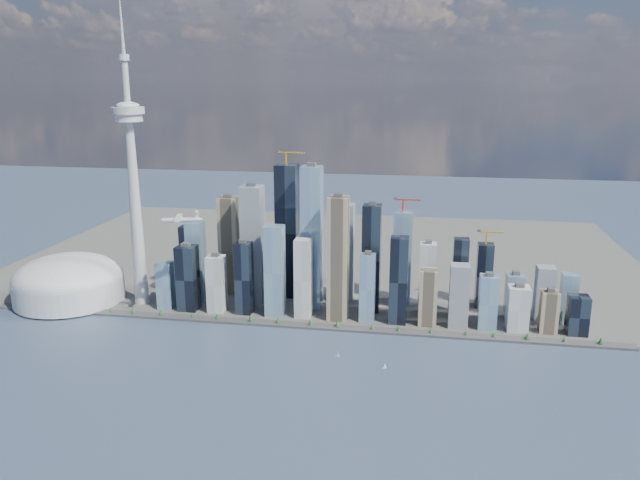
% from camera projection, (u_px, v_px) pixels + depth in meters
% --- Properties ---
extents(ground, '(4000.00, 4000.00, 0.00)m').
position_uv_depth(ground, '(253.00, 398.00, 822.29)').
color(ground, '#324358').
rests_on(ground, ground).
extents(seawall, '(1100.00, 22.00, 4.00)m').
position_uv_depth(seawall, '(292.00, 325.00, 1060.38)').
color(seawall, '#383838').
rests_on(seawall, ground).
extents(land, '(1400.00, 900.00, 3.00)m').
position_uv_depth(land, '(332.00, 254.00, 1489.96)').
color(land, '#4C4C47').
rests_on(land, ground).
extents(shoreline_trees, '(960.53, 7.20, 8.80)m').
position_uv_depth(shoreline_trees, '(292.00, 321.00, 1058.68)').
color(shoreline_trees, '#3F2D1E').
rests_on(shoreline_trees, seawall).
extents(skyscraper_cluster, '(736.00, 142.00, 279.02)m').
position_uv_depth(skyscraper_cluster, '(335.00, 264.00, 1112.23)').
color(skyscraper_cluster, black).
rests_on(skyscraper_cluster, land).
extents(needle_tower, '(56.00, 56.00, 550.50)m').
position_uv_depth(needle_tower, '(133.00, 179.00, 1107.64)').
color(needle_tower, '#AAAAA5').
rests_on(needle_tower, land).
extents(dome_stadium, '(200.00, 200.00, 86.00)m').
position_uv_depth(dome_stadium, '(69.00, 281.00, 1170.07)').
color(dome_stadium, '#BBBBBB').
rests_on(dome_stadium, land).
extents(airplane, '(68.31, 60.99, 16.96)m').
position_uv_depth(airplane, '(181.00, 219.00, 1006.42)').
color(airplane, silver).
rests_on(airplane, ground).
extents(sailboat_west, '(6.19, 3.00, 8.60)m').
position_uv_depth(sailboat_west, '(385.00, 366.00, 905.77)').
color(sailboat_west, white).
rests_on(sailboat_west, ground).
extents(sailboat_east, '(7.63, 4.50, 10.83)m').
position_uv_depth(sailboat_east, '(338.00, 354.00, 944.56)').
color(sailboat_east, white).
rests_on(sailboat_east, ground).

